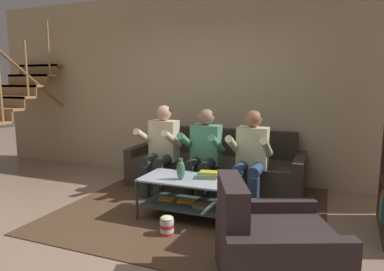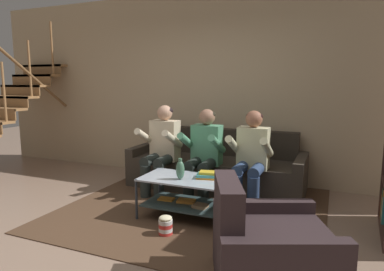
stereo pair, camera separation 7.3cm
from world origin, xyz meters
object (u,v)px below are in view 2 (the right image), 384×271
object	(u,v)px
coffee_table	(188,192)
armchair	(268,252)
person_seated_right	(251,154)
vase	(180,170)
popcorn_tub	(166,225)
couch	(216,168)
book_stack	(208,175)
person_seated_left	(162,146)
person_seated_middle	(204,150)

from	to	relation	value
coffee_table	armchair	world-z (taller)	armchair
person_seated_right	coffee_table	xyz separation A→B (m)	(-0.54, -0.70, -0.34)
vase	popcorn_tub	xyz separation A→B (m)	(0.02, -0.41, -0.47)
couch	armchair	distance (m)	2.47
vase	book_stack	size ratio (longest dim) A/B	0.89
couch	popcorn_tub	bearing A→B (deg)	-88.42
couch	person_seated_right	distance (m)	0.88
couch	vase	distance (m)	1.32
book_stack	popcorn_tub	xyz separation A→B (m)	(-0.23, -0.57, -0.40)
armchair	person_seated_left	bearing A→B (deg)	136.55
couch	book_stack	bearing A→B (deg)	-76.02
person_seated_left	vase	size ratio (longest dim) A/B	5.17
book_stack	armchair	world-z (taller)	armchair
couch	popcorn_tub	size ratio (longest dim) A/B	12.33
vase	armchair	distance (m)	1.47
armchair	popcorn_tub	size ratio (longest dim) A/B	5.42
person_seated_left	coffee_table	world-z (taller)	person_seated_left
person_seated_right	vase	xyz separation A→B (m)	(-0.60, -0.78, -0.07)
person_seated_left	person_seated_right	distance (m)	1.24
person_seated_middle	vase	xyz separation A→B (m)	(0.02, -0.78, -0.07)
person_seated_left	person_seated_right	size ratio (longest dim) A/B	1.03
person_seated_left	book_stack	world-z (taller)	person_seated_left
person_seated_left	book_stack	size ratio (longest dim) A/B	4.59
book_stack	person_seated_left	bearing A→B (deg)	145.49
vase	armchair	world-z (taller)	armchair
couch	person_seated_left	world-z (taller)	person_seated_left
coffee_table	armchair	bearing A→B (deg)	-42.29
person_seated_middle	armchair	distance (m)	2.06
vase	popcorn_tub	bearing A→B (deg)	-86.57
armchair	popcorn_tub	bearing A→B (deg)	156.18
person_seated_left	coffee_table	bearing A→B (deg)	-45.14
couch	person_seated_left	size ratio (longest dim) A/B	2.06
person_seated_middle	book_stack	distance (m)	0.69
vase	popcorn_tub	world-z (taller)	vase
vase	book_stack	world-z (taller)	vase
coffee_table	book_stack	bearing A→B (deg)	22.39
person_seated_right	vase	size ratio (longest dim) A/B	5.02
couch	popcorn_tub	world-z (taller)	couch
couch	coffee_table	world-z (taller)	couch
book_stack	armchair	size ratio (longest dim) A/B	0.24
person_seated_left	armchair	distance (m)	2.47
coffee_table	vase	bearing A→B (deg)	-125.48
person_seated_middle	vase	size ratio (longest dim) A/B	5.02
person_seated_middle	couch	bearing A→B (deg)	90.00
vase	book_stack	bearing A→B (deg)	32.11
couch	person_seated_middle	world-z (taller)	person_seated_middle
person_seated_middle	vase	world-z (taller)	person_seated_middle
coffee_table	book_stack	xyz separation A→B (m)	(0.20, 0.08, 0.20)
coffee_table	vase	size ratio (longest dim) A/B	4.35
person_seated_right	book_stack	bearing A→B (deg)	-118.92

